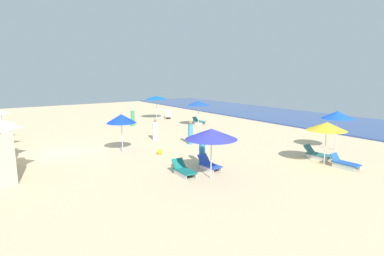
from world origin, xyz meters
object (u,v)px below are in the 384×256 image
umbrella_1 (327,126)px  umbrella_3 (121,119)px  umbrella_0 (338,115)px  beachgoer_1 (155,131)px  beachgoer_0 (190,133)px  beach_ball_0 (160,152)px  umbrella_4 (211,134)px  lounge_chair_1_1 (344,163)px  lounge_chair_1_0 (317,154)px  beachgoer_3 (202,151)px  beachgoer_2 (133,118)px  umbrella_2 (156,98)px  umbrella_5 (198,103)px  lounge_chair_4_1 (184,170)px  lounge_chair_4_0 (209,165)px  lounge_chair_5_0 (199,121)px

umbrella_1 → umbrella_3: size_ratio=0.97×
umbrella_0 → beachgoer_1: (-9.19, -7.88, -1.56)m
umbrella_3 → beachgoer_0: 4.91m
umbrella_1 → beach_ball_0: (-6.85, -6.13, -1.92)m
umbrella_4 → lounge_chair_1_1: bearing=67.7°
lounge_chair_1_0 → lounge_chair_1_1: bearing=-110.2°
umbrella_3 → beachgoer_0: (0.56, 4.69, -1.33)m
umbrella_3 → beachgoer_3: umbrella_3 is taller
beachgoer_2 → beach_ball_0: bearing=67.7°
umbrella_1 → lounge_chair_1_1: umbrella_1 is taller
beach_ball_0 → umbrella_2: bearing=152.3°
umbrella_1 → beachgoer_0: size_ratio=1.42×
umbrella_1 → beachgoer_3: umbrella_1 is taller
umbrella_4 → umbrella_5: 14.21m
lounge_chair_1_1 → beachgoer_2: bearing=101.1°
umbrella_3 → lounge_chair_4_1: 6.11m
umbrella_4 → beachgoer_2: umbrella_4 is taller
umbrella_5 → beachgoer_3: 12.00m
lounge_chair_1_1 → lounge_chair_4_0: lounge_chair_4_0 is taller
umbrella_1 → beachgoer_1: 11.58m
umbrella_4 → beach_ball_0: 5.44m
beachgoer_3 → beachgoer_2: bearing=46.4°
lounge_chair_1_0 → lounge_chair_4_0: (-1.93, -6.30, -0.01)m
lounge_chair_4_1 → umbrella_5: (-10.75, 8.71, 1.86)m
umbrella_0 → umbrella_4: bearing=-92.0°
umbrella_0 → beachgoer_2: size_ratio=1.53×
lounge_chair_4_1 → beach_ball_0: size_ratio=4.60×
umbrella_4 → beach_ball_0: bearing=178.7°
lounge_chair_4_0 → beachgoer_1: bearing=78.1°
umbrella_4 → lounge_chair_5_0: umbrella_4 is taller
umbrella_3 → beachgoer_3: 5.57m
lounge_chair_1_0 → umbrella_2: umbrella_2 is taller
umbrella_2 → lounge_chair_5_0: (5.26, 1.74, -2.01)m
umbrella_3 → beachgoer_3: bearing=28.0°
umbrella_0 → beachgoer_1: umbrella_0 is taller
lounge_chair_4_0 → beachgoer_2: (-14.31, 2.27, 0.50)m
lounge_chair_4_1 → lounge_chair_5_0: (-11.74, 9.48, -0.00)m
lounge_chair_4_1 → umbrella_3: bearing=99.3°
umbrella_2 → beachgoer_3: 17.11m
umbrella_5 → umbrella_4: bearing=-33.8°
umbrella_1 → beachgoer_1: bearing=-157.5°
lounge_chair_5_0 → lounge_chair_4_0: bearing=-139.5°
umbrella_0 → umbrella_5: size_ratio=1.07×
beachgoer_0 → lounge_chair_4_1: bearing=177.3°
beachgoer_0 → beachgoer_3: size_ratio=1.04×
lounge_chair_1_0 → beachgoer_2: beachgoer_2 is taller
lounge_chair_4_1 → umbrella_5: size_ratio=0.62×
umbrella_4 → lounge_chair_1_0: bearing=83.1°
umbrella_0 → umbrella_3: size_ratio=1.05×
umbrella_1 → umbrella_4: bearing=-105.9°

